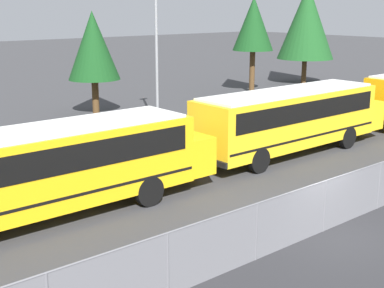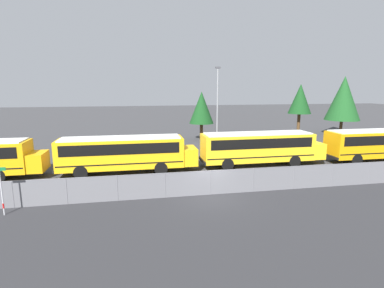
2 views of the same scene
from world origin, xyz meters
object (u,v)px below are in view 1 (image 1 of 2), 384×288
Objects in this scene: school_bus_2 at (292,115)px; school_bus_1 at (55,163)px; light_pole at (156,39)px; tree_1 at (253,24)px; tree_2 at (307,22)px; tree_0 at (93,46)px.

school_bus_1 is at bearing -179.02° from school_bus_2.
light_pole reaches higher than school_bus_2.
light_pole is 1.24× the size of tree_1.
school_bus_1 is 1.00× the size of school_bus_2.
tree_2 is (19.79, 15.15, 3.68)m from school_bus_2.
tree_0 reaches higher than school_bus_1.
light_pole is 22.64m from tree_2.
tree_1 is (14.57, -0.00, 1.06)m from tree_0.
tree_2 is at bearing 17.47° from light_pole.
tree_1 reaches higher than school_bus_1.
school_bus_2 is 1.75× the size of tree_0.
tree_0 is 0.75× the size of tree_2.
light_pole reaches higher than tree_2.
tree_2 reaches higher than tree_1.
school_bus_1 is 28.74m from tree_1.
tree_1 is (24.45, 14.67, 3.63)m from school_bus_1.
tree_1 is at bearing 30.97° from school_bus_1.
tree_2 is at bearing 1.77° from tree_0.
school_bus_2 is 1.22× the size of light_pole.
school_bus_1 is 1.75× the size of tree_0.
tree_2 is (21.60, 6.79, 0.40)m from light_pole.
tree_1 is at bearing 49.76° from school_bus_2.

